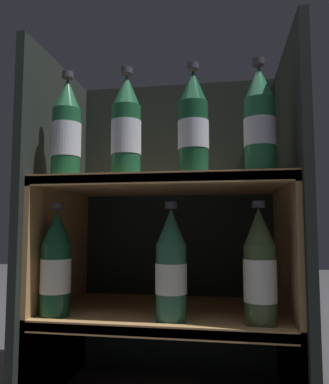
{
  "coord_description": "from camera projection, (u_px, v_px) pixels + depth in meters",
  "views": [
    {
      "loc": [
        0.14,
        -0.74,
        0.41
      ],
      "look_at": [
        0.0,
        0.12,
        0.49
      ],
      "focal_mm": 35.0,
      "sensor_mm": 36.0,
      "label": 1
    }
  ],
  "objects": [
    {
      "name": "bottle_upper_front_3",
      "position": [
        260.0,
        123.0,
        0.79
      ],
      "size": [
        0.07,
        0.07,
        0.25
      ],
      "color": "#1E5638",
      "rests_on": "shelf_upper"
    },
    {
      "name": "bottle_upper_front_2",
      "position": [
        193.0,
        125.0,
        0.81
      ],
      "size": [
        0.07,
        0.07,
        0.25
      ],
      "color": "#144228",
      "rests_on": "shelf_upper"
    },
    {
      "name": "fridge_back_wall",
      "position": [
        177.0,
        223.0,
        1.1
      ],
      "size": [
        0.61,
        0.02,
        0.83
      ],
      "primitive_type": "cube",
      "color": "black",
      "rests_on": "ground_plane"
    },
    {
      "name": "bottle_upper_front_0",
      "position": [
        66.0,
        132.0,
        0.86
      ],
      "size": [
        0.07,
        0.07,
        0.25
      ],
      "color": "#194C2D",
      "rests_on": "shelf_upper"
    },
    {
      "name": "shelf_lower",
      "position": [
        167.0,
        326.0,
        0.89
      ],
      "size": [
        0.57,
        0.35,
        0.21
      ],
      "color": "#9E7547",
      "rests_on": "ground_plane"
    },
    {
      "name": "bottle_lower_front_1",
      "position": [
        171.0,
        268.0,
        0.79
      ],
      "size": [
        0.07,
        0.07,
        0.25
      ],
      "color": "#285B42",
      "rests_on": "shelf_lower"
    },
    {
      "name": "fridge_side_right",
      "position": [
        293.0,
        222.0,
        0.87
      ],
      "size": [
        0.02,
        0.39,
        0.83
      ],
      "primitive_type": "cube",
      "color": "black",
      "rests_on": "ground_plane"
    },
    {
      "name": "shelf_upper",
      "position": [
        167.0,
        240.0,
        0.91
      ],
      "size": [
        0.57,
        0.35,
        0.52
      ],
      "color": "#9E7547",
      "rests_on": "ground_plane"
    },
    {
      "name": "bottle_lower_front_2",
      "position": [
        260.0,
        270.0,
        0.76
      ],
      "size": [
        0.07,
        0.07,
        0.25
      ],
      "color": "#384C28",
      "rests_on": "shelf_lower"
    },
    {
      "name": "bottle_lower_front_0",
      "position": [
        56.0,
        266.0,
        0.84
      ],
      "size": [
        0.07,
        0.07,
        0.25
      ],
      "color": "#144228",
      "rests_on": "shelf_lower"
    },
    {
      "name": "fridge_side_left",
      "position": [
        55.0,
        222.0,
        0.97
      ],
      "size": [
        0.02,
        0.39,
        0.83
      ],
      "primitive_type": "cube",
      "color": "black",
      "rests_on": "ground_plane"
    },
    {
      "name": "bottle_upper_front_1",
      "position": [
        126.0,
        129.0,
        0.84
      ],
      "size": [
        0.07,
        0.07,
        0.25
      ],
      "color": "#194C2D",
      "rests_on": "shelf_upper"
    }
  ]
}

